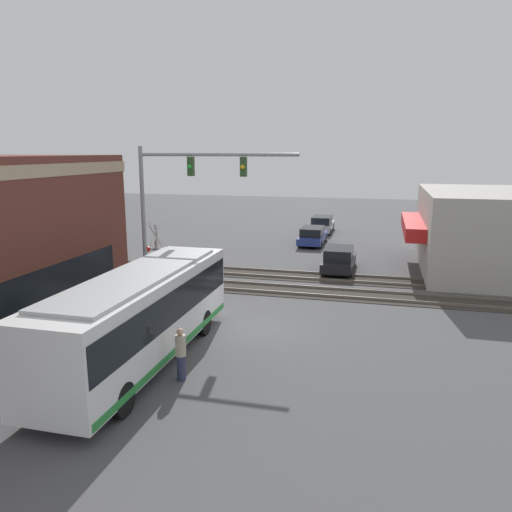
# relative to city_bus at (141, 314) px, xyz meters

# --- Properties ---
(ground_plane) EXTENTS (120.00, 120.00, 0.00)m
(ground_plane) POSITION_rel_city_bus_xyz_m (4.21, -2.80, -1.77)
(ground_plane) COLOR #4C4C4F
(shop_building) EXTENTS (11.71, 9.40, 4.88)m
(shop_building) POSITION_rel_city_bus_xyz_m (17.76, -14.35, 0.68)
(shop_building) COLOR #B2ADA3
(shop_building) RESTS_ON ground
(city_bus) EXTENTS (10.52, 2.59, 3.21)m
(city_bus) POSITION_rel_city_bus_xyz_m (0.00, 0.00, 0.00)
(city_bus) COLOR white
(city_bus) RESTS_ON ground
(traffic_signal_gantry) EXTENTS (0.42, 7.89, 7.45)m
(traffic_signal_gantry) POSITION_rel_city_bus_xyz_m (7.72, 1.55, 3.65)
(traffic_signal_gantry) COLOR gray
(traffic_signal_gantry) RESTS_ON ground
(crossing_signal) EXTENTS (1.41, 1.18, 3.81)m
(crossing_signal) POSITION_rel_city_bus_xyz_m (8.12, 3.26, 0.53)
(crossing_signal) COLOR gray
(crossing_signal) RESTS_ON ground
(rail_track_near) EXTENTS (2.60, 60.00, 0.15)m
(rail_track_near) POSITION_rel_city_bus_xyz_m (10.21, -2.80, -1.74)
(rail_track_near) COLOR #332D28
(rail_track_near) RESTS_ON ground
(rail_track_far) EXTENTS (2.60, 60.00, 0.15)m
(rail_track_far) POSITION_rel_city_bus_xyz_m (13.41, -2.80, -1.74)
(rail_track_far) COLOR #332D28
(rail_track_far) RESTS_ON ground
(parked_car_black) EXTENTS (4.71, 1.82, 1.47)m
(parked_car_black) POSITION_rel_city_bus_xyz_m (15.38, -5.40, -1.08)
(parked_car_black) COLOR black
(parked_car_black) RESTS_ON ground
(parked_car_blue) EXTENTS (4.88, 1.82, 1.39)m
(parked_car_blue) POSITION_rel_city_bus_xyz_m (23.79, -2.60, -1.11)
(parked_car_blue) COLOR navy
(parked_car_blue) RESTS_ON ground
(parked_car_silver) EXTENTS (4.83, 1.82, 1.48)m
(parked_car_silver) POSITION_rel_city_bus_xyz_m (29.91, -2.60, -1.08)
(parked_car_silver) COLOR #B7B7BC
(parked_car_silver) RESTS_ON ground
(pedestrian_near_bus) EXTENTS (0.34, 0.34, 1.75)m
(pedestrian_near_bus) POSITION_rel_city_bus_xyz_m (-0.95, -1.84, -0.88)
(pedestrian_near_bus) COLOR #2D3351
(pedestrian_near_bus) RESTS_ON ground
(pedestrian_at_crossing) EXTENTS (0.34, 0.34, 1.65)m
(pedestrian_at_crossing) POSITION_rel_city_bus_xyz_m (8.77, 2.51, -0.93)
(pedestrian_at_crossing) COLOR #473828
(pedestrian_at_crossing) RESTS_ON ground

